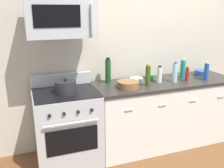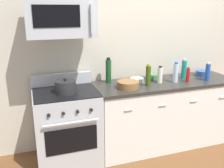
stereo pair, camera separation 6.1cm
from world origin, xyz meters
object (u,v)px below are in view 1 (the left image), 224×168
(bottle_hot_sauce_red, at_px, (187,74))
(bottle_water_clear, at_px, (175,73))
(bottle_vinegar_white, at_px, (159,75))
(bowl_white_ceramic, at_px, (136,80))
(bottle_sparkling_teal, at_px, (183,69))
(stockpot, at_px, (66,87))
(range_oven, at_px, (67,127))
(bowl_green_glaze, at_px, (152,76))
(bottle_soda_blue, at_px, (206,71))
(bowl_blue_mixing, at_px, (202,72))
(bottle_wine_green, at_px, (108,71))
(microwave, at_px, (60,19))
(bowl_wooden_salad, at_px, (128,84))
(bottle_olive_oil, at_px, (148,75))

(bottle_hot_sauce_red, xyz_separation_m, bottle_water_clear, (-0.18, 0.02, 0.03))
(bottle_vinegar_white, xyz_separation_m, bowl_white_ceramic, (-0.29, 0.09, -0.07))
(bottle_water_clear, xyz_separation_m, bottle_sparkling_teal, (0.23, 0.15, 0.00))
(stockpot, bearing_deg, bottle_hot_sauce_red, -1.89)
(range_oven, distance_m, bottle_vinegar_white, 1.36)
(bowl_green_glaze, bearing_deg, bottle_soda_blue, -25.76)
(bowl_white_ceramic, distance_m, stockpot, 0.96)
(bowl_green_glaze, xyz_separation_m, bowl_white_ceramic, (-0.29, -0.11, -0.00))
(bowl_blue_mixing, bearing_deg, bottle_wine_green, 175.81)
(bottle_sparkling_teal, height_order, bowl_green_glaze, bottle_sparkling_teal)
(bottle_sparkling_teal, bearing_deg, bowl_green_glaze, 165.95)
(bowl_green_glaze, bearing_deg, bowl_white_ceramic, -159.80)
(bowl_white_ceramic, xyz_separation_m, bowl_blue_mixing, (1.06, 0.02, 0.01))
(microwave, height_order, bottle_sparkling_teal, microwave)
(bottle_soda_blue, distance_m, bowl_blue_mixing, 0.27)
(range_oven, distance_m, bowl_blue_mixing, 2.07)
(bottle_soda_blue, bearing_deg, bottle_hot_sauce_red, 172.75)
(bottle_wine_green, bearing_deg, bowl_wooden_salad, -62.59)
(microwave, distance_m, bowl_wooden_salad, 1.10)
(bowl_blue_mixing, bearing_deg, bottle_hot_sauce_red, -154.31)
(bowl_green_glaze, distance_m, bowl_white_ceramic, 0.31)
(bottle_vinegar_white, relative_size, bottle_hot_sauce_red, 1.12)
(range_oven, relative_size, bottle_soda_blue, 4.23)
(range_oven, height_order, bowl_green_glaze, range_oven)
(bottle_wine_green, bearing_deg, bottle_hot_sauce_red, -16.32)
(bottle_sparkling_teal, relative_size, bowl_green_glaze, 1.55)
(bottle_wine_green, xyz_separation_m, bowl_white_ceramic, (0.35, -0.12, -0.12))
(microwave, xyz_separation_m, bowl_blue_mixing, (2.01, 0.04, -0.79))
(microwave, relative_size, bowl_white_ceramic, 4.31)
(bowl_white_ceramic, bearing_deg, bottle_water_clear, -17.03)
(bottle_vinegar_white, bearing_deg, microwave, 176.75)
(range_oven, xyz_separation_m, bowl_blue_mixing, (2.01, 0.09, 0.49))
(microwave, xyz_separation_m, bottle_olive_oil, (1.03, -0.15, -0.70))
(bottle_soda_blue, bearing_deg, bowl_wooden_salad, 178.41)
(range_oven, relative_size, bottle_sparkling_teal, 3.89)
(bottle_vinegar_white, xyz_separation_m, bottle_wine_green, (-0.64, 0.22, 0.05))
(bottle_hot_sauce_red, relative_size, bowl_wooden_salad, 0.74)
(bottle_hot_sauce_red, bearing_deg, stockpot, 178.11)
(bottle_water_clear, bearing_deg, bowl_blue_mixing, 16.36)
(bowl_green_glaze, bearing_deg, range_oven, -172.07)
(bottle_water_clear, height_order, bowl_blue_mixing, bottle_water_clear)
(bottle_olive_oil, distance_m, bowl_blue_mixing, 1.01)
(bottle_wine_green, xyz_separation_m, bottle_soda_blue, (1.30, -0.33, -0.04))
(microwave, xyz_separation_m, bottle_soda_blue, (1.89, -0.19, -0.71))
(bottle_hot_sauce_red, height_order, bowl_wooden_salad, bottle_hot_sauce_red)
(bottle_olive_oil, height_order, bottle_sparkling_teal, bottle_olive_oil)
(bottle_vinegar_white, xyz_separation_m, bottle_hot_sauce_red, (0.37, -0.08, -0.01))
(bottle_vinegar_white, xyz_separation_m, bowl_blue_mixing, (0.78, 0.11, -0.07))
(range_oven, bearing_deg, stockpot, -90.00)
(bowl_blue_mixing, bearing_deg, bowl_green_glaze, 173.62)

